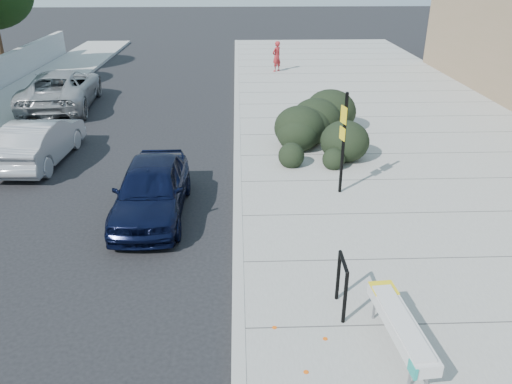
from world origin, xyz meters
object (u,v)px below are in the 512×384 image
bike_rack (342,281)px  suv_silver (61,89)px  pedestrian (277,56)px  sign_post (343,138)px  wagon_silver (40,141)px  bench (401,325)px  sedan_navy (151,189)px

bike_rack → suv_silver: bearing=123.7°
suv_silver → pedestrian: (9.46, 6.29, 0.16)m
bike_rack → suv_silver: size_ratio=0.18×
bike_rack → suv_silver: suv_silver is taller
sign_post → wagon_silver: 9.18m
sign_post → suv_silver: sign_post is taller
bench → sign_post: sign_post is taller
bench → wagon_silver: bearing=129.6°
bike_rack → pedestrian: bearing=89.5°
sign_post → sedan_navy: 4.90m
wagon_silver → suv_silver: size_ratio=0.73×
bike_rack → pedestrian: (0.39, 20.24, 0.18)m
sedan_navy → suv_silver: bearing=117.9°
wagon_silver → bike_rack: bearing=138.3°
suv_silver → wagon_silver: bearing=96.5°
bench → sign_post: bearing=83.4°
bench → sedan_navy: 6.77m
bike_rack → wagon_silver: (-7.77, 7.67, -0.09)m
sign_post → suv_silver: size_ratio=0.47×
bike_rack → sign_post: bearing=80.1°
sign_post → sedan_navy: bearing=175.1°
bench → pedestrian: pedestrian is taller
suv_silver → pedestrian: size_ratio=3.56×
bench → sign_post: (0.18, 5.81, 1.02)m
wagon_silver → pedestrian: pedestrian is taller
sign_post → pedestrian: 15.46m
suv_silver → bench: bearing=118.0°
bench → pedestrian: bearing=86.0°
pedestrian → suv_silver: bearing=-9.9°
bench → wagon_silver: 12.13m
sedan_navy → suv_silver: size_ratio=0.72×
sedan_navy → suv_silver: suv_silver is taller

